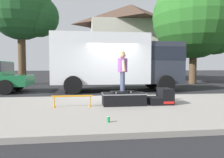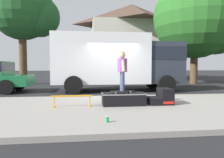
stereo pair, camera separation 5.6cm
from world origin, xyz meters
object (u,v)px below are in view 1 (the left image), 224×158
skate_box (123,98)px  street_tree_neighbour (198,20)px  kicker_ramp (162,97)px  street_tree_main (25,11)px  soda_can (108,119)px  skateboard (122,91)px  box_truck (118,60)px  grind_rail (72,99)px  skater_kid (123,68)px

skate_box → street_tree_neighbour: size_ratio=0.16×
kicker_ramp → street_tree_main: size_ratio=0.10×
soda_can → skateboard: bearing=71.7°
soda_can → box_truck: (1.28, 6.92, 1.52)m
soda_can → street_tree_main: size_ratio=0.02×
skate_box → skateboard: bearing=142.7°
grind_rail → street_tree_neighbour: 13.68m
kicker_ramp → street_tree_main: street_tree_main is taller
skateboard → street_tree_neighbour: (7.58, 8.91, 4.42)m
skateboard → skater_kid: (-0.00, 0.00, 0.75)m
skater_kid → street_tree_neighbour: 12.26m
soda_can → box_truck: box_truck is taller
skate_box → kicker_ramp: size_ratio=1.74×
skate_box → grind_rail: skate_box is taller
skater_kid → street_tree_main: street_tree_main is taller
kicker_ramp → box_truck: 5.13m
skateboard → soda_can: 2.19m
street_tree_main → street_tree_neighbour: size_ratio=0.96×
skate_box → soda_can: bearing=-109.2°
soda_can → street_tree_neighbour: 14.53m
skateboard → soda_can: skateboard is taller
street_tree_neighbour → grind_rail: bearing=-135.2°
skater_kid → box_truck: 4.93m
grind_rail → skateboard: 1.59m
skate_box → kicker_ramp: bearing=-0.0°
grind_rail → skateboard: size_ratio=1.53×
grind_rail → skater_kid: skater_kid is taller
kicker_ramp → soda_can: bearing=-134.2°
grind_rail → skater_kid: bearing=5.8°
skate_box → street_tree_neighbour: street_tree_neighbour is taller
skate_box → street_tree_neighbour: (7.55, 8.93, 4.66)m
soda_can → box_truck: size_ratio=0.02×
box_truck → street_tree_main: street_tree_main is taller
skateboard → box_truck: box_truck is taller
grind_rail → box_truck: box_truck is taller
grind_rail → soda_can: (0.89, -1.89, -0.19)m
grind_rail → skateboard: bearing=5.8°
street_tree_neighbour → skateboard: bearing=-130.4°
skate_box → grind_rail: (-1.60, -0.14, 0.05)m
skateboard → box_truck: size_ratio=0.12×
grind_rail → soda_can: 2.10m
skateboard → soda_can: bearing=-108.3°
box_truck → skater_kid: bearing=-97.0°
skater_kid → box_truck: (0.60, 4.87, 0.40)m
skateboard → street_tree_main: 12.45m
grind_rail → skateboard: (1.57, 0.16, 0.18)m
soda_can → street_tree_neighbour: street_tree_neighbour is taller
kicker_ramp → street_tree_neighbour: 11.87m
kicker_ramp → skater_kid: 1.61m
kicker_ramp → skater_kid: bearing=179.0°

